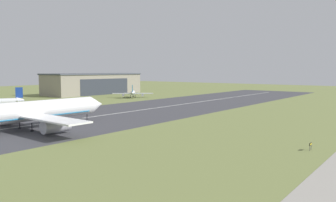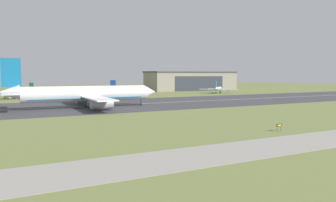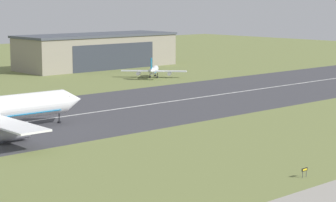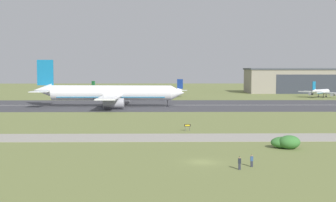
{
  "view_description": "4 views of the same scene",
  "coord_description": "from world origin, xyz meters",
  "px_view_note": "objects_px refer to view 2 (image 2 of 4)",
  "views": [
    {
      "loc": [
        -69.0,
        17.32,
        16.09
      ],
      "look_at": [
        10.05,
        79.45,
        6.7
      ],
      "focal_mm": 35.0,
      "sensor_mm": 36.0,
      "label": 1
    },
    {
      "loc": [
        -52.11,
        -14.79,
        11.94
      ],
      "look_at": [
        -6.11,
        74.26,
        3.74
      ],
      "focal_mm": 35.0,
      "sensor_mm": 36.0,
      "label": 2
    },
    {
      "loc": [
        -85.44,
        -26.39,
        28.45
      ],
      "look_at": [
        10.24,
        79.2,
        6.27
      ],
      "focal_mm": 70.0,
      "sensor_mm": 36.0,
      "label": 3
    },
    {
      "loc": [
        -6.1,
        -69.51,
        14.17
      ],
      "look_at": [
        -3.99,
        84.29,
        3.29
      ],
      "focal_mm": 50.0,
      "sensor_mm": 36.0,
      "label": 4
    }
  ],
  "objects_px": {
    "airplane_landing": "(86,94)",
    "airplane_parked_west": "(218,89)",
    "airplane_parked_east": "(17,93)",
    "runway_sign": "(279,126)",
    "airplane_parked_centre": "(96,91)"
  },
  "relations": [
    {
      "from": "airplane_landing",
      "to": "airplane_parked_west",
      "type": "height_order",
      "value": "airplane_landing"
    },
    {
      "from": "airplane_parked_east",
      "to": "runway_sign",
      "type": "relative_size",
      "value": 12.84
    },
    {
      "from": "airplane_landing",
      "to": "airplane_parked_west",
      "type": "relative_size",
      "value": 2.87
    },
    {
      "from": "airplane_parked_west",
      "to": "runway_sign",
      "type": "relative_size",
      "value": 12.32
    },
    {
      "from": "airplane_parked_centre",
      "to": "airplane_parked_east",
      "type": "distance_m",
      "value": 39.33
    },
    {
      "from": "airplane_parked_west",
      "to": "airplane_parked_east",
      "type": "xyz_separation_m",
      "value": [
        -115.25,
        5.63,
        0.06
      ]
    },
    {
      "from": "airplane_parked_west",
      "to": "airplane_parked_centre",
      "type": "height_order",
      "value": "airplane_parked_centre"
    },
    {
      "from": "airplane_landing",
      "to": "runway_sign",
      "type": "distance_m",
      "value": 71.25
    },
    {
      "from": "airplane_parked_west",
      "to": "airplane_landing",
      "type": "bearing_deg",
      "value": -151.39
    },
    {
      "from": "airplane_parked_west",
      "to": "airplane_parked_centre",
      "type": "xyz_separation_m",
      "value": [
        -75.94,
        6.73,
        -0.05
      ]
    },
    {
      "from": "airplane_landing",
      "to": "airplane_parked_west",
      "type": "bearing_deg",
      "value": 28.61
    },
    {
      "from": "runway_sign",
      "to": "airplane_parked_east",
      "type": "bearing_deg",
      "value": 109.65
    },
    {
      "from": "airplane_parked_west",
      "to": "runway_sign",
      "type": "height_order",
      "value": "airplane_parked_west"
    },
    {
      "from": "airplane_landing",
      "to": "airplane_parked_east",
      "type": "xyz_separation_m",
      "value": [
        -19.82,
        57.68,
        -2.11
      ]
    },
    {
      "from": "airplane_parked_centre",
      "to": "runway_sign",
      "type": "height_order",
      "value": "airplane_parked_centre"
    }
  ]
}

